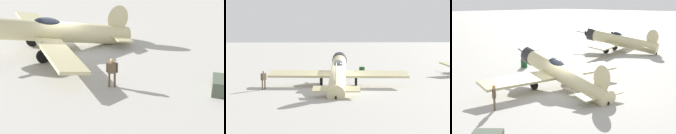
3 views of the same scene
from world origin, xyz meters
The scene contains 5 objects.
ground_plane centered at (0.00, 0.00, 0.00)m, with size 400.00×400.00×0.00m, color #A8A59E.
airplane_foreground centered at (0.50, -0.05, 1.28)m, with size 11.29×12.10×3.07m.
airplane_mid_apron centered at (8.50, -18.53, 1.53)m, with size 11.10×12.72×3.21m.
ground_crew_mechanic centered at (-0.11, 6.09, 0.94)m, with size 0.50×0.42×1.55m.
fuel_drum centered at (9.09, -3.42, 0.44)m, with size 0.67×0.67×0.88m.
Camera 3 is at (-16.77, 16.74, 6.49)m, focal length 53.12 mm.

